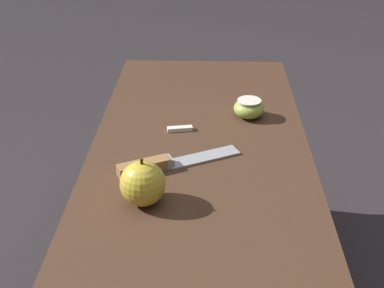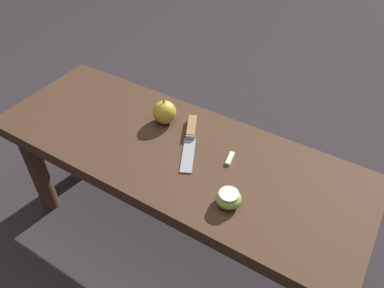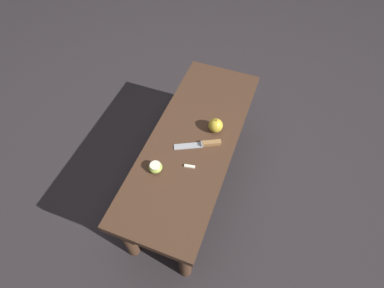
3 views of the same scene
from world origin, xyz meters
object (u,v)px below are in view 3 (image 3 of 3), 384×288
(wooden_bench, at_px, (193,147))
(knife, at_px, (205,144))
(apple_cut, at_px, (155,167))
(apple_whole, at_px, (216,125))

(wooden_bench, height_order, knife, knife)
(knife, relative_size, apple_cut, 3.41)
(knife, relative_size, apple_whole, 2.67)
(wooden_bench, distance_m, knife, 0.10)
(knife, xyz_separation_m, apple_whole, (-0.10, 0.02, 0.03))
(wooden_bench, relative_size, apple_cut, 17.52)
(knife, distance_m, apple_whole, 0.11)
(knife, height_order, apple_whole, apple_whole)
(knife, bearing_deg, apple_whole, -127.26)
(apple_whole, distance_m, apple_cut, 0.36)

